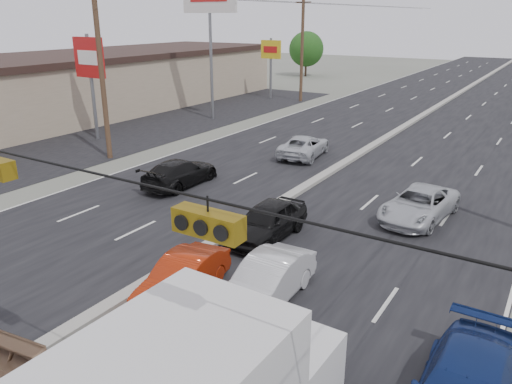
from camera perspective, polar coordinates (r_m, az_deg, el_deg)
road_surface at (r=37.29m, az=15.27°, el=6.27°), size 20.00×160.00×0.02m
center_median at (r=37.27m, az=15.28°, el=6.42°), size 0.50×160.00×0.20m
strip_mall at (r=47.41m, az=-18.74°, el=11.47°), size 12.00×42.00×4.60m
parking_lot at (r=41.32m, az=-10.28°, el=7.89°), size 10.00×42.00×0.02m
utility_pole_left_b at (r=30.44m, az=-17.25°, el=13.02°), size 1.60×0.30×10.00m
utility_pole_left_c at (r=50.47m, az=5.29°, el=16.02°), size 1.60×0.30×10.00m
pole_sign_mid at (r=35.79m, az=-18.48°, el=13.76°), size 2.60×0.25×7.00m
pole_sign_billboard at (r=41.23m, az=-5.34°, el=20.49°), size 5.00×0.25×11.00m
pole_sign_far at (r=52.19m, az=1.71°, el=15.44°), size 2.20×0.25×6.00m
tree_left_far at (r=72.65m, az=5.77°, el=15.94°), size 4.80×4.80×6.12m
red_sedan at (r=15.41m, az=-8.39°, el=-9.71°), size 1.84×3.98×1.26m
queue_car_a at (r=19.01m, az=1.27°, el=-3.38°), size 1.71×4.17×1.41m
queue_car_b at (r=14.99m, az=1.26°, el=-10.18°), size 1.56×4.13×1.35m
queue_car_c at (r=21.89m, az=18.13°, el=-1.41°), size 2.67×4.87×1.29m
oncoming_near at (r=25.27m, az=-8.66°, el=2.17°), size 1.97×4.63×1.33m
oncoming_far at (r=30.43m, az=5.51°, el=5.23°), size 2.74×4.87×1.29m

